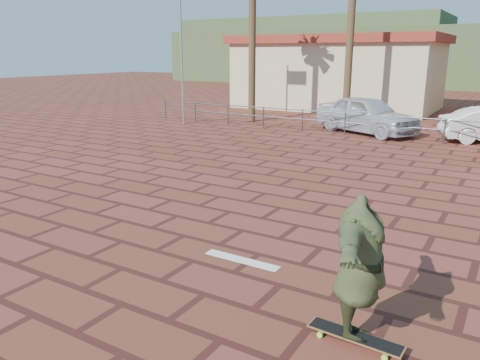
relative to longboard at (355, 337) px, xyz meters
name	(u,v)px	position (x,y,z in m)	size (l,w,h in m)	color
ground	(243,231)	(-3.12, 2.54, -0.10)	(120.00, 120.00, 0.00)	brown
paint_stripe	(242,260)	(-2.42, 1.34, -0.09)	(1.40, 0.22, 0.01)	white
guardrail	(393,123)	(-3.12, 14.54, 0.58)	(24.06, 0.06, 1.00)	#47494F
flagpole	(183,27)	(-12.99, 13.54, 4.54)	(1.30, 0.10, 8.00)	gray
building_west	(338,72)	(-9.12, 24.54, 2.19)	(12.60, 7.60, 4.50)	beige
hill_back	(312,49)	(-25.12, 58.54, 3.90)	(35.00, 14.00, 8.00)	#384C28
longboard	(355,337)	(0.00, 0.00, 0.00)	(1.19, 0.32, 0.12)	olive
skateboarder	(360,268)	(0.00, 0.00, 0.92)	(2.22, 0.60, 1.80)	#323B20
car_silver	(367,115)	(-4.50, 15.54, 0.72)	(1.94, 4.81, 1.64)	#B7BABF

